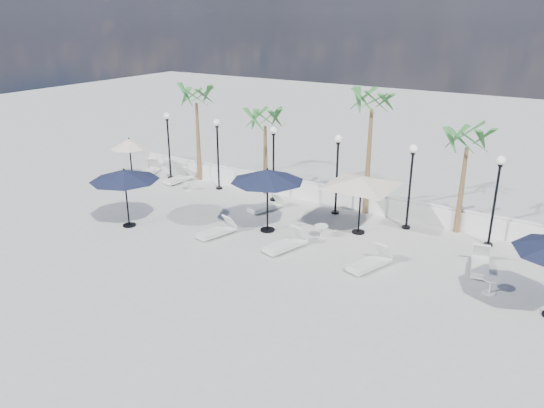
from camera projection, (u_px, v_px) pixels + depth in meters
The scene contains 26 objects.
ground at pixel (261, 265), 20.29m from camera, with size 100.00×100.00×0.00m, color #A5A6A0.
balustrade at pixel (344, 198), 26.10m from camera, with size 26.00×0.30×1.01m.
lamppost_0 at pixel (168, 136), 29.84m from camera, with size 0.36×0.36×3.84m.
lamppost_1 at pixel (218, 144), 28.10m from camera, with size 0.36×0.36×3.84m.
lamppost_2 at pixel (274, 153), 26.35m from camera, with size 0.36×0.36×3.84m.
lamppost_3 at pixel (337, 163), 24.61m from camera, with size 0.36×0.36×3.84m.
lamppost_4 at pixel (411, 175), 22.86m from camera, with size 0.36×0.36×3.84m.
lamppost_5 at pixel (497, 189), 21.12m from camera, with size 0.36×0.36×3.84m.
palm_0 at pixel (196, 100), 29.03m from camera, with size 2.60×2.60×5.50m.
palm_1 at pixel (265, 123), 27.05m from camera, with size 2.60×2.60×4.70m.
palm_2 at pixel (372, 107), 23.74m from camera, with size 2.60×2.60×6.10m.
palm_3 at pixel (467, 144), 22.00m from camera, with size 2.60×2.60×4.90m.
lounger_0 at pixel (148, 171), 31.14m from camera, with size 1.39×2.25×0.80m.
lounger_1 at pixel (179, 178), 29.96m from camera, with size 0.77×1.90×0.69m.
lounger_2 at pixel (266, 206), 25.73m from camera, with size 1.16×1.96×0.70m.
lounger_3 at pixel (217, 231), 22.83m from camera, with size 1.04×1.92×0.69m.
lounger_4 at pixel (286, 244), 21.51m from camera, with size 1.18×2.11×0.75m.
lounger_5 at pixel (370, 262), 19.93m from camera, with size 1.22×2.09×0.75m.
lounger_6 at pixel (480, 265), 19.77m from camera, with size 0.99×2.03×0.73m.
side_table_0 at pixel (188, 185), 28.62m from camera, with size 0.47×0.47×0.46m.
side_table_1 at pixel (321, 231), 22.57m from camera, with size 0.60×0.60×0.58m.
side_table_2 at pixel (491, 284), 18.15m from camera, with size 0.58×0.58×0.57m.
parasol_navy_left at pixel (124, 175), 23.16m from camera, with size 3.06×3.06×2.70m.
parasol_navy_mid at pixel (267, 176), 22.59m from camera, with size 3.21×3.21×2.88m.
parasol_cream_sq_a at pixel (362, 177), 22.36m from camera, with size 5.59×5.59×2.74m.
parasol_cream_small at pixel (129, 144), 29.47m from camera, with size 2.07×2.07×2.54m.
Camera 1 is at (10.04, -15.25, 9.16)m, focal length 35.00 mm.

